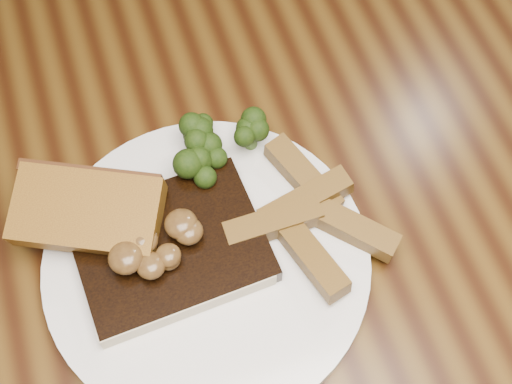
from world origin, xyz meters
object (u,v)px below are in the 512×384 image
dining_table (243,268)px  steak (171,249)px  potato_wedges (288,218)px  garlic_bread (93,223)px  plate (207,263)px

dining_table → steak: bearing=-171.1°
dining_table → steak: steak is taller
dining_table → potato_wedges: potato_wedges is taller
steak → garlic_bread: (-0.06, 0.04, 0.00)m
plate → steak: 0.03m
steak → garlic_bread: garlic_bread is taller
garlic_bread → potato_wedges: bearing=9.0°
dining_table → steak: (-0.06, -0.01, 0.12)m
dining_table → potato_wedges: (0.04, -0.01, 0.12)m
garlic_bread → potato_wedges: garlic_bread is taller
dining_table → garlic_bread: bearing=164.7°
plate → dining_table: bearing=32.6°
potato_wedges → dining_table: bearing=158.3°
plate → steak: size_ratio=1.81×
plate → potato_wedges: (0.08, 0.01, 0.02)m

